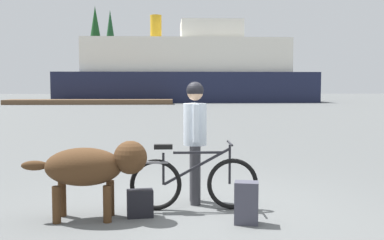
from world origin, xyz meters
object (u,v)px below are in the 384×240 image
object	(u,v)px
backpack	(246,203)
ferry_boat	(187,72)
handbag_pannier	(140,203)
sailboat_moored	(210,96)
bicycle	(193,182)
person_cyclist	(195,131)
dog	(93,167)

from	to	relation	value
backpack	ferry_boat	size ratio (longest dim) A/B	0.02
handbag_pannier	sailboat_moored	bearing A→B (deg)	83.60
ferry_boat	handbag_pannier	bearing A→B (deg)	-93.26
bicycle	person_cyclist	distance (m)	0.73
dog	backpack	distance (m)	1.90
bicycle	ferry_boat	distance (m)	39.99
bicycle	dog	distance (m)	1.32
handbag_pannier	person_cyclist	bearing A→B (deg)	42.18
person_cyclist	ferry_boat	xyz separation A→B (m)	(1.56, 39.51, 1.92)
backpack	ferry_boat	distance (m)	40.62
bicycle	backpack	bearing A→B (deg)	-47.33
dog	sailboat_moored	world-z (taller)	sailboat_moored
bicycle	dog	bearing A→B (deg)	-163.93
bicycle	person_cyclist	size ratio (longest dim) A/B	1.00
handbag_pannier	dog	bearing A→B (deg)	-173.95
person_cyclist	handbag_pannier	distance (m)	1.29
dog	sailboat_moored	bearing A→B (deg)	82.86
bicycle	person_cyclist	xyz separation A→B (m)	(0.04, 0.36, 0.64)
backpack	person_cyclist	bearing A→B (deg)	118.74
bicycle	sailboat_moored	xyz separation A→B (m)	(4.05, 41.90, 0.14)
sailboat_moored	dog	bearing A→B (deg)	-97.14
dog	handbag_pannier	bearing A→B (deg)	6.05
bicycle	backpack	distance (m)	0.89
handbag_pannier	sailboat_moored	size ratio (longest dim) A/B	0.04
bicycle	handbag_pannier	size ratio (longest dim) A/B	4.94
bicycle	backpack	size ratio (longest dim) A/B	3.36
bicycle	sailboat_moored	world-z (taller)	sailboat_moored
backpack	sailboat_moored	world-z (taller)	sailboat_moored
ferry_boat	sailboat_moored	size ratio (longest dim) A/B	3.11
ferry_boat	sailboat_moored	bearing A→B (deg)	39.73
handbag_pannier	ferry_boat	size ratio (longest dim) A/B	0.01
ferry_boat	dog	bearing A→B (deg)	-94.06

